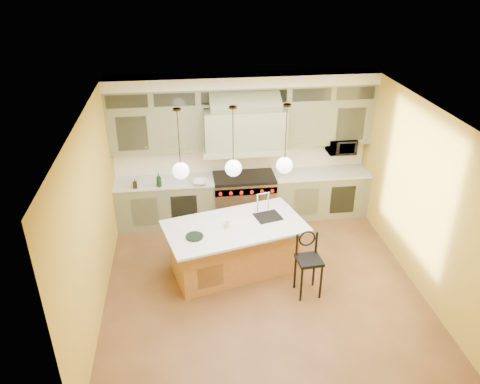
{
  "coord_description": "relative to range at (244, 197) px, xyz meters",
  "views": [
    {
      "loc": [
        -1.12,
        -6.02,
        4.9
      ],
      "look_at": [
        -0.26,
        0.7,
        1.37
      ],
      "focal_mm": 35.0,
      "sensor_mm": 36.0,
      "label": 1
    }
  ],
  "objects": [
    {
      "name": "fruit_bowl",
      "position": [
        -0.86,
        -0.22,
        0.49
      ],
      "size": [
        0.33,
        0.33,
        0.07
      ],
      "primitive_type": "imported",
      "rotation": [
        0.0,
        0.0,
        -0.13
      ],
      "color": "silver",
      "rests_on": "back_cabinetry"
    },
    {
      "name": "oil_bottle_a",
      "position": [
        -1.63,
        -0.22,
        0.59
      ],
      "size": [
        0.11,
        0.12,
        0.27
      ],
      "primitive_type": "imported",
      "rotation": [
        0.0,
        0.0,
        -0.1
      ],
      "color": "black",
      "rests_on": "back_cabinetry"
    },
    {
      "name": "ceiling",
      "position": [
        0.0,
        -2.14,
        2.41
      ],
      "size": [
        5.0,
        5.0,
        0.0
      ],
      "primitive_type": "plane",
      "rotation": [
        3.14,
        0.0,
        0.0
      ],
      "color": "white",
      "rests_on": "wall_back"
    },
    {
      "name": "pendant_right",
      "position": [
        0.4,
        -1.69,
        1.46
      ],
      "size": [
        0.26,
        0.26,
        1.11
      ],
      "color": "#2D2319",
      "rests_on": "ceiling"
    },
    {
      "name": "pendant_left",
      "position": [
        -1.2,
        -1.69,
        1.46
      ],
      "size": [
        0.26,
        0.26,
        1.11
      ],
      "color": "#2D2319",
      "rests_on": "ceiling"
    },
    {
      "name": "wall_right",
      "position": [
        2.5,
        -2.14,
        0.96
      ],
      "size": [
        0.0,
        5.0,
        5.0
      ],
      "primitive_type": "plane",
      "rotation": [
        1.57,
        0.0,
        -1.57
      ],
      "color": "gold",
      "rests_on": "ground"
    },
    {
      "name": "wall_back",
      "position": [
        0.0,
        0.36,
        0.96
      ],
      "size": [
        5.0,
        0.0,
        5.0
      ],
      "primitive_type": "plane",
      "rotation": [
        1.57,
        0.0,
        0.0
      ],
      "color": "gold",
      "rests_on": "ground"
    },
    {
      "name": "oil_bottle_b",
      "position": [
        -2.08,
        -0.22,
        0.54
      ],
      "size": [
        0.09,
        0.09,
        0.18
      ],
      "primitive_type": "imported",
      "rotation": [
        0.0,
        0.0,
        0.09
      ],
      "color": "black",
      "rests_on": "back_cabinetry"
    },
    {
      "name": "back_cabinetry",
      "position": [
        0.0,
        0.09,
        0.94
      ],
      "size": [
        5.0,
        0.77,
        2.9
      ],
      "color": "gray",
      "rests_on": "floor"
    },
    {
      "name": "microwave",
      "position": [
        1.95,
        0.11,
        0.96
      ],
      "size": [
        0.54,
        0.37,
        0.3
      ],
      "primitive_type": "imported",
      "color": "black",
      "rests_on": "back_cabinetry"
    },
    {
      "name": "range",
      "position": [
        0.0,
        0.0,
        0.0
      ],
      "size": [
        1.2,
        0.74,
        0.96
      ],
      "color": "silver",
      "rests_on": "floor"
    },
    {
      "name": "floor",
      "position": [
        0.0,
        -2.14,
        -0.49
      ],
      "size": [
        5.0,
        5.0,
        0.0
      ],
      "primitive_type": "plane",
      "color": "#55351D",
      "rests_on": "ground"
    },
    {
      "name": "counter_stool",
      "position": [
        0.68,
        -2.42,
        0.12
      ],
      "size": [
        0.4,
        0.4,
        1.07
      ],
      "rotation": [
        0.0,
        0.0,
        0.08
      ],
      "color": "black",
      "rests_on": "floor"
    },
    {
      "name": "kitchen_island",
      "position": [
        -0.39,
        -1.69,
        -0.01
      ],
      "size": [
        2.46,
        1.71,
        1.35
      ],
      "rotation": [
        0.0,
        0.0,
        0.25
      ],
      "color": "#956035",
      "rests_on": "floor"
    },
    {
      "name": "pendant_center",
      "position": [
        -0.4,
        -1.69,
        1.46
      ],
      "size": [
        0.26,
        0.26,
        1.11
      ],
      "color": "#2D2319",
      "rests_on": "ceiling"
    },
    {
      "name": "cup",
      "position": [
        -0.53,
        -1.8,
        0.48
      ],
      "size": [
        0.12,
        0.12,
        0.1
      ],
      "primitive_type": "imported",
      "rotation": [
        0.0,
        0.0,
        0.12
      ],
      "color": "silver",
      "rests_on": "kitchen_island"
    },
    {
      "name": "wall_left",
      "position": [
        -2.5,
        -2.14,
        0.96
      ],
      "size": [
        0.0,
        5.0,
        5.0
      ],
      "primitive_type": "plane",
      "rotation": [
        1.57,
        0.0,
        1.57
      ],
      "color": "gold",
      "rests_on": "ground"
    },
    {
      "name": "wall_front",
      "position": [
        0.0,
        -4.64,
        0.96
      ],
      "size": [
        5.0,
        0.0,
        5.0
      ],
      "primitive_type": "plane",
      "rotation": [
        -1.57,
        0.0,
        0.0
      ],
      "color": "gold",
      "rests_on": "ground"
    }
  ]
}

